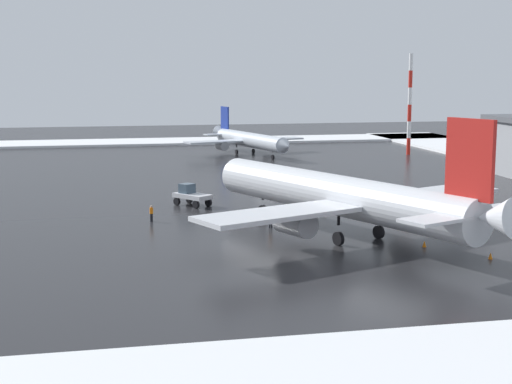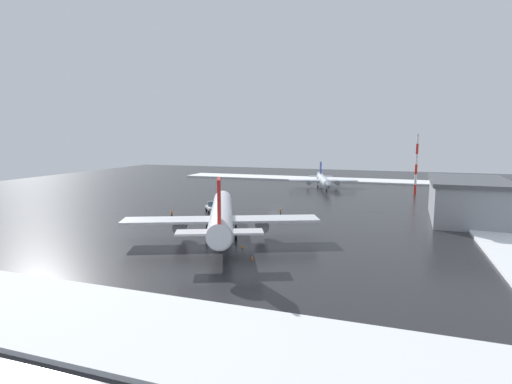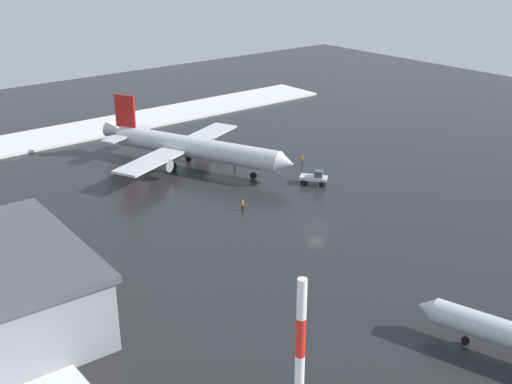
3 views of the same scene
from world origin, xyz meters
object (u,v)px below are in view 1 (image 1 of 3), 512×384
Objects in this scene: ground_crew_mid_apron at (325,191)px; traffic_cone_near_nose at (424,244)px; ground_crew_beside_wing at (151,212)px; traffic_cone_mid_line at (491,256)px; pushback_tug at (191,195)px; airplane_distant_tail at (249,140)px; antenna_mast at (410,105)px; airplane_foreground_jet at (342,196)px; ground_crew_near_tug at (271,218)px.

ground_crew_mid_apron is 26.81m from traffic_cone_near_nose.
ground_crew_beside_wing is 3.11× the size of traffic_cone_mid_line.
airplane_distant_tail is at bearing -54.44° from pushback_tug.
antenna_mast is at bearing -18.17° from traffic_cone_mid_line.
traffic_cone_mid_line is at bearing -82.63° from ground_crew_mid_apron.
traffic_cone_near_nose is at bearing 33.50° from traffic_cone_mid_line.
airplane_distant_tail is (72.57, -5.95, -1.15)m from airplane_foreground_jet.
pushback_tug is at bearing 6.83° from airplane_foreground_jet.
pushback_tug reaches higher than traffic_cone_near_nose.
airplane_distant_tail is at bearing -27.56° from airplane_foreground_jet.
antenna_mast is 33.70× the size of traffic_cone_mid_line.
traffic_cone_mid_line is (-16.41, -15.05, -0.70)m from ground_crew_near_tug.
pushback_tug is at bearing -177.23° from ground_crew_mid_apron.
traffic_cone_near_nose is at bearing 158.11° from antenna_mast.
ground_crew_mid_apron is at bearing -122.28° from pushback_tug.
ground_crew_mid_apron is (15.72, -10.44, 0.00)m from ground_crew_near_tug.
airplane_distant_tail is at bearing 2.45° from traffic_cone_mid_line.
antenna_mast reaches higher than ground_crew_mid_apron.
ground_crew_near_tug is at bearing -124.38° from ground_crew_mid_apron.
ground_crew_near_tug is at bearing 17.27° from ground_crew_beside_wing.
airplane_distant_tail is at bearing 0.02° from traffic_cone_near_nose.
traffic_cone_mid_line is (-83.30, -3.56, -2.52)m from airplane_distant_tail.
antenna_mast reaches higher than airplane_distant_tail.
ground_crew_beside_wing is (-61.09, 22.85, -1.82)m from airplane_distant_tail.
ground_crew_near_tug is 1.00× the size of ground_crew_mid_apron.
ground_crew_beside_wing is 34.51m from traffic_cone_mid_line.
antenna_mast reaches higher than traffic_cone_near_nose.
antenna_mast reaches higher than traffic_cone_mid_line.
airplane_distant_tail is 50.93× the size of traffic_cone_mid_line.
traffic_cone_mid_line is (-31.10, -21.13, -1.01)m from pushback_tug.
ground_crew_mid_apron is 32.46m from traffic_cone_mid_line.
antenna_mast is (60.93, -40.44, 8.30)m from ground_crew_near_tug.
airplane_distant_tail reaches higher than ground_crew_near_tug.
ground_crew_near_tug is 3.11× the size of traffic_cone_mid_line.
airplane_foreground_jet reaches higher than traffic_cone_mid_line.
airplane_distant_tail is 50.93× the size of traffic_cone_near_nose.
airplane_distant_tail is 16.38× the size of ground_crew_mid_apron.
airplane_foreground_jet reaches higher than ground_crew_mid_apron.
traffic_cone_near_nose is at bearing 69.52° from ground_crew_near_tug.
traffic_cone_near_nose and traffic_cone_mid_line have the same top height.
airplane_foreground_jet is 22.38× the size of ground_crew_beside_wing.
ground_crew_near_tug is 3.11× the size of traffic_cone_near_nose.
airplane_foreground_jet is at bearing 41.55° from traffic_cone_mid_line.
traffic_cone_mid_line is at bearing -161.33° from airplane_foreground_jet.
ground_crew_near_tug is at bearing 146.43° from antenna_mast.
airplane_foreground_jet is at bearing -20.13° from airplane_distant_tail.
traffic_cone_near_nose is (-16.86, -22.88, -0.70)m from ground_crew_beside_wing.
pushback_tug is 9.12× the size of traffic_cone_near_nose.
ground_crew_beside_wing is 28.42m from traffic_cone_near_nose.
ground_crew_near_tug is (5.68, 5.54, -2.98)m from airplane_foreground_jet.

